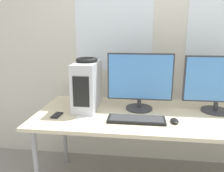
{
  "coord_description": "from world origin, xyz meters",
  "views": [
    {
      "loc": [
        -0.29,
        -1.32,
        1.39
      ],
      "look_at": [
        -0.5,
        0.41,
        0.96
      ],
      "focal_mm": 35.0,
      "sensor_mm": 36.0,
      "label": 1
    }
  ],
  "objects_px": {
    "keyboard": "(136,119)",
    "cell_phone": "(57,115)",
    "monitor_main": "(140,81)",
    "headphones": "(87,60)",
    "pc_tower": "(87,85)",
    "monitor_right_near": "(218,83)",
    "mouse": "(174,121)"
  },
  "relations": [
    {
      "from": "keyboard",
      "to": "cell_phone",
      "type": "xyz_separation_m",
      "value": [
        -0.64,
        0.03,
        -0.01
      ]
    },
    {
      "from": "monitor_main",
      "to": "cell_phone",
      "type": "relative_size",
      "value": 4.29
    },
    {
      "from": "headphones",
      "to": "keyboard",
      "type": "height_order",
      "value": "headphones"
    },
    {
      "from": "keyboard",
      "to": "cell_phone",
      "type": "distance_m",
      "value": 0.64
    },
    {
      "from": "pc_tower",
      "to": "keyboard",
      "type": "xyz_separation_m",
      "value": [
        0.43,
        -0.26,
        -0.19
      ]
    },
    {
      "from": "monitor_right_near",
      "to": "keyboard",
      "type": "bearing_deg",
      "value": -157.1
    },
    {
      "from": "monitor_right_near",
      "to": "mouse",
      "type": "bearing_deg",
      "value": -143.9
    },
    {
      "from": "mouse",
      "to": "cell_phone",
      "type": "relative_size",
      "value": 0.81
    },
    {
      "from": "headphones",
      "to": "cell_phone",
      "type": "bearing_deg",
      "value": -131.67
    },
    {
      "from": "monitor_main",
      "to": "monitor_right_near",
      "type": "height_order",
      "value": "monitor_main"
    },
    {
      "from": "monitor_right_near",
      "to": "mouse",
      "type": "height_order",
      "value": "monitor_right_near"
    },
    {
      "from": "cell_phone",
      "to": "mouse",
      "type": "bearing_deg",
      "value": 1.46
    },
    {
      "from": "mouse",
      "to": "cell_phone",
      "type": "xyz_separation_m",
      "value": [
        -0.92,
        0.02,
        -0.01
      ]
    },
    {
      "from": "cell_phone",
      "to": "monitor_right_near",
      "type": "bearing_deg",
      "value": 13.93
    },
    {
      "from": "pc_tower",
      "to": "cell_phone",
      "type": "bearing_deg",
      "value": -131.77
    },
    {
      "from": "monitor_right_near",
      "to": "keyboard",
      "type": "xyz_separation_m",
      "value": [
        -0.66,
        -0.28,
        -0.24
      ]
    },
    {
      "from": "pc_tower",
      "to": "headphones",
      "type": "xyz_separation_m",
      "value": [
        0.0,
        0.0,
        0.22
      ]
    },
    {
      "from": "keyboard",
      "to": "monitor_main",
      "type": "bearing_deg",
      "value": 85.62
    },
    {
      "from": "pc_tower",
      "to": "monitor_main",
      "type": "distance_m",
      "value": 0.46
    },
    {
      "from": "monitor_right_near",
      "to": "mouse",
      "type": "relative_size",
      "value": 5.4
    },
    {
      "from": "monitor_right_near",
      "to": "keyboard",
      "type": "height_order",
      "value": "monitor_right_near"
    },
    {
      "from": "pc_tower",
      "to": "headphones",
      "type": "bearing_deg",
      "value": 90.0
    },
    {
      "from": "monitor_right_near",
      "to": "mouse",
      "type": "distance_m",
      "value": 0.52
    },
    {
      "from": "mouse",
      "to": "cell_phone",
      "type": "bearing_deg",
      "value": 178.47
    },
    {
      "from": "pc_tower",
      "to": "keyboard",
      "type": "distance_m",
      "value": 0.54
    },
    {
      "from": "keyboard",
      "to": "mouse",
      "type": "bearing_deg",
      "value": 0.75
    },
    {
      "from": "pc_tower",
      "to": "headphones",
      "type": "relative_size",
      "value": 2.38
    },
    {
      "from": "headphones",
      "to": "keyboard",
      "type": "bearing_deg",
      "value": -30.69
    },
    {
      "from": "headphones",
      "to": "mouse",
      "type": "xyz_separation_m",
      "value": [
        0.72,
        -0.25,
        -0.41
      ]
    },
    {
      "from": "pc_tower",
      "to": "mouse",
      "type": "bearing_deg",
      "value": -19.42
    },
    {
      "from": "keyboard",
      "to": "mouse",
      "type": "distance_m",
      "value": 0.28
    },
    {
      "from": "keyboard",
      "to": "headphones",
      "type": "bearing_deg",
      "value": 149.31
    }
  ]
}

